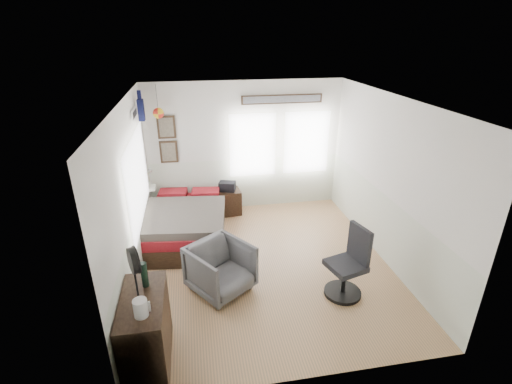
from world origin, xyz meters
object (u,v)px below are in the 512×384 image
Objects in this scene: dresser at (146,331)px; task_chair at (349,268)px; bed at (186,224)px; nightstand at (228,202)px; armchair at (221,268)px.

task_chair is (2.76, 0.75, -0.01)m from dresser.
task_chair reaches higher than bed.
nightstand is at bearing 100.85° from task_chair.
armchair is 1.86m from task_chair.
dresser reaches higher than armchair.
bed is 2.79m from dresser.
bed is at bearing 72.14° from armchair.
bed is 1.96× the size of task_chair.
task_chair reaches higher than dresser.
bed reaches higher than nightstand.
nightstand is at bearing 52.96° from bed.
armchair is 1.58× the size of nightstand.
dresser is at bearing -164.94° from armchair.
task_chair is at bearing -69.31° from nightstand.
armchair is 2.53m from nightstand.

